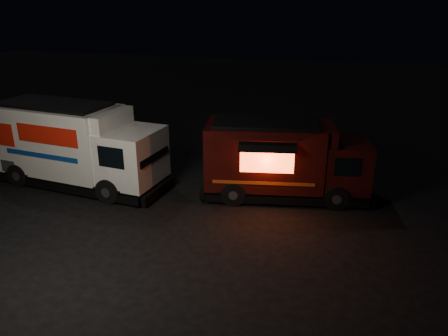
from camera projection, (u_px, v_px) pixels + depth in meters
ground at (192, 231)px, 13.37m from camera, size 80.00×80.00×0.00m
white_truck at (78, 146)px, 16.20m from camera, size 7.03×3.01×3.09m
red_truck at (286, 160)px, 15.29m from camera, size 6.20×3.21×2.75m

